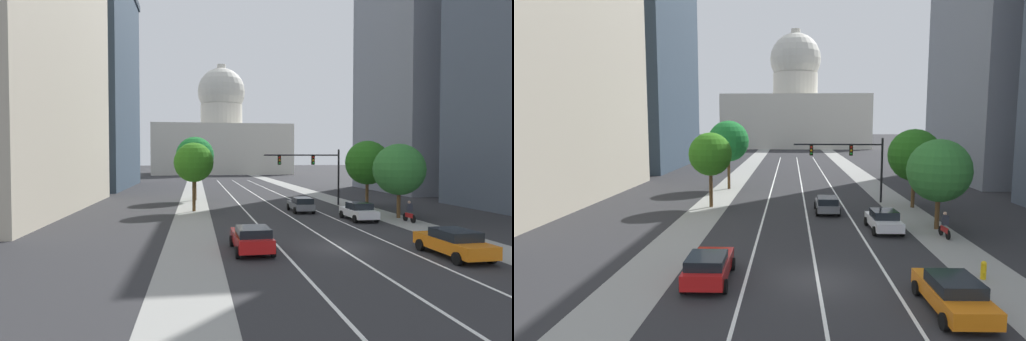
% 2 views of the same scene
% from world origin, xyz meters
% --- Properties ---
extents(ground_plane, '(400.00, 400.00, 0.00)m').
position_xyz_m(ground_plane, '(0.00, 40.00, 0.00)').
color(ground_plane, '#2B2B2D').
extents(sidewalk_left, '(3.18, 130.00, 0.01)m').
position_xyz_m(sidewalk_left, '(-8.47, 35.00, 0.01)').
color(sidewalk_left, gray).
rests_on(sidewalk_left, ground).
extents(sidewalk_right, '(3.18, 130.00, 0.01)m').
position_xyz_m(sidewalk_right, '(8.47, 35.00, 0.01)').
color(sidewalk_right, gray).
rests_on(sidewalk_right, ground).
extents(lane_stripe_left, '(0.16, 90.00, 0.01)m').
position_xyz_m(lane_stripe_left, '(-3.44, 25.00, 0.01)').
color(lane_stripe_left, white).
rests_on(lane_stripe_left, ground).
extents(lane_stripe_center, '(0.16, 90.00, 0.01)m').
position_xyz_m(lane_stripe_center, '(0.00, 25.00, 0.01)').
color(lane_stripe_center, white).
rests_on(lane_stripe_center, ground).
extents(lane_stripe_right, '(0.16, 90.00, 0.01)m').
position_xyz_m(lane_stripe_right, '(3.44, 25.00, 0.01)').
color(lane_stripe_right, white).
rests_on(lane_stripe_right, ground).
extents(office_tower_far_left, '(16.25, 26.29, 35.92)m').
position_xyz_m(office_tower_far_left, '(-27.34, 50.59, 17.99)').
color(office_tower_far_left, '#334251').
rests_on(office_tower_far_left, ground).
extents(capitol_building, '(41.63, 23.64, 34.54)m').
position_xyz_m(capitol_building, '(0.00, 107.18, 11.43)').
color(capitol_building, beige).
rests_on(capitol_building, ground).
extents(car_white, '(2.11, 4.13, 1.47)m').
position_xyz_m(car_white, '(5.16, 9.44, 0.76)').
color(car_white, silver).
rests_on(car_white, ground).
extents(car_gray, '(2.00, 4.15, 1.42)m').
position_xyz_m(car_gray, '(1.72, 14.99, 0.75)').
color(car_gray, slate).
rests_on(car_gray, ground).
extents(car_red, '(2.15, 4.34, 1.46)m').
position_xyz_m(car_red, '(-5.15, -0.44, 0.77)').
color(car_red, red).
rests_on(car_red, ground).
extents(car_orange, '(2.16, 4.64, 1.44)m').
position_xyz_m(car_orange, '(5.16, -3.05, 0.76)').
color(car_orange, orange).
rests_on(car_orange, ground).
extents(traffic_signal_mast, '(8.31, 0.39, 6.05)m').
position_xyz_m(traffic_signal_mast, '(4.45, 19.84, 4.31)').
color(traffic_signal_mast, black).
rests_on(traffic_signal_mast, ground).
extents(fire_hydrant, '(0.26, 0.35, 0.91)m').
position_xyz_m(fire_hydrant, '(7.97, 0.53, 0.46)').
color(fire_hydrant, yellow).
rests_on(fire_hydrant, ground).
extents(cyclist, '(0.38, 1.70, 1.72)m').
position_xyz_m(cyclist, '(8.74, 7.83, 0.85)').
color(cyclist, black).
rests_on(cyclist, ground).
extents(street_tree_far_right, '(4.56, 4.56, 6.93)m').
position_xyz_m(street_tree_far_right, '(9.47, 17.61, 4.64)').
color(street_tree_far_right, '#51381E').
rests_on(street_tree_far_right, ground).
extents(street_tree_mid_right, '(4.39, 4.39, 6.37)m').
position_xyz_m(street_tree_mid_right, '(9.00, 10.08, 4.16)').
color(street_tree_mid_right, '#51381E').
rests_on(street_tree_mid_right, ground).
extents(street_tree_near_left, '(3.80, 3.80, 6.62)m').
position_xyz_m(street_tree_near_left, '(-8.36, 16.98, 4.70)').
color(street_tree_near_left, '#51381E').
rests_on(street_tree_near_left, ground).
extents(street_tree_mid_left, '(4.57, 4.57, 7.68)m').
position_xyz_m(street_tree_mid_left, '(-8.26, 27.13, 5.38)').
color(street_tree_mid_left, '#51381E').
rests_on(street_tree_mid_left, ground).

